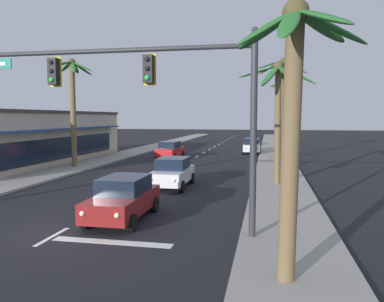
# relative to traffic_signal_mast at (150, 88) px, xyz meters

# --- Properties ---
(ground_plane) EXTENTS (220.00, 220.00, 0.00)m
(ground_plane) POSITION_rel_traffic_signal_mast_xyz_m (-3.19, -0.48, -4.96)
(ground_plane) COLOR black
(sidewalk_right) EXTENTS (3.20, 110.00, 0.14)m
(sidewalk_right) POSITION_rel_traffic_signal_mast_xyz_m (4.61, 19.52, -4.89)
(sidewalk_right) COLOR gray
(sidewalk_right) RESTS_ON ground
(sidewalk_left) EXTENTS (3.20, 110.00, 0.14)m
(sidewalk_left) POSITION_rel_traffic_signal_mast_xyz_m (-10.99, 19.52, -4.89)
(sidewalk_left) COLOR gray
(sidewalk_left) RESTS_ON ground
(lane_markings) EXTENTS (4.28, 89.70, 0.01)m
(lane_markings) POSITION_rel_traffic_signal_mast_xyz_m (-2.73, 19.88, -4.95)
(lane_markings) COLOR silver
(lane_markings) RESTS_ON ground
(traffic_signal_mast) EXTENTS (11.01, 0.41, 6.80)m
(traffic_signal_mast) POSITION_rel_traffic_signal_mast_xyz_m (0.00, 0.00, 0.00)
(traffic_signal_mast) COLOR #2D2D33
(traffic_signal_mast) RESTS_ON ground
(sedan_lead_at_stop_bar) EXTENTS (1.98, 4.46, 1.68)m
(sedan_lead_at_stop_bar) POSITION_rel_traffic_signal_mast_xyz_m (-1.63, 1.57, -4.10)
(sedan_lead_at_stop_bar) COLOR maroon
(sedan_lead_at_stop_bar) RESTS_ON ground
(sedan_third_in_queue) EXTENTS (1.96, 4.46, 1.68)m
(sedan_third_in_queue) POSITION_rel_traffic_signal_mast_xyz_m (-1.46, 8.70, -4.10)
(sedan_third_in_queue) COLOR silver
(sedan_third_in_queue) RESTS_ON ground
(sedan_oncoming_far) EXTENTS (2.12, 4.52, 1.68)m
(sedan_oncoming_far) POSITION_rel_traffic_signal_mast_xyz_m (-5.36, 22.97, -4.10)
(sedan_oncoming_far) COLOR red
(sedan_oncoming_far) RESTS_ON ground
(sedan_parked_nearest_kerb) EXTENTS (2.02, 4.48, 1.68)m
(sedan_parked_nearest_kerb) POSITION_rel_traffic_signal_mast_xyz_m (2.13, 30.03, -4.10)
(sedan_parked_nearest_kerb) COLOR silver
(sedan_parked_nearest_kerb) RESTS_ON ground
(palm_left_second) EXTENTS (3.44, 3.58, 8.49)m
(palm_left_second) POSITION_rel_traffic_signal_mast_xyz_m (-11.00, 14.89, 0.63)
(palm_left_second) COLOR brown
(palm_left_second) RESTS_ON ground
(palm_right_nearest) EXTENTS (3.00, 3.23, 6.64)m
(palm_right_nearest) POSITION_rel_traffic_signal_mast_xyz_m (4.42, -3.18, -0.49)
(palm_right_nearest) COLOR brown
(palm_right_nearest) RESTS_ON ground
(palm_right_second) EXTENTS (4.45, 4.13, 7.18)m
(palm_right_second) POSITION_rel_traffic_signal_mast_xyz_m (4.38, 10.32, 0.08)
(palm_right_second) COLOR brown
(palm_right_second) RESTS_ON ground
(palm_right_third) EXTENTS (4.64, 4.37, 9.43)m
(palm_right_third) POSITION_rel_traffic_signal_mast_xyz_m (5.07, 23.85, 1.72)
(palm_right_third) COLOR brown
(palm_right_third) RESTS_ON ground
(palm_right_farthest) EXTENTS (2.97, 3.03, 8.58)m
(palm_right_farthest) POSITION_rel_traffic_signal_mast_xyz_m (5.26, 37.36, 1.28)
(palm_right_farthest) COLOR brown
(palm_right_farthest) RESTS_ON ground
(storefront_strip_left) EXTENTS (7.91, 23.19, 4.55)m
(storefront_strip_left) POSITION_rel_traffic_signal_mast_xyz_m (-16.49, 17.09, -2.68)
(storefront_strip_left) COLOR beige
(storefront_strip_left) RESTS_ON ground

